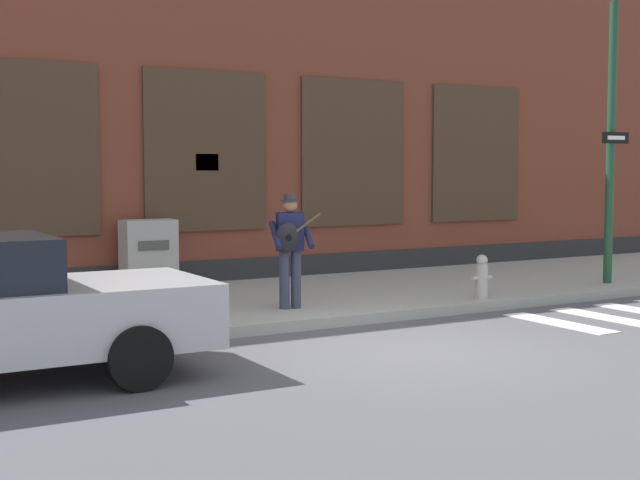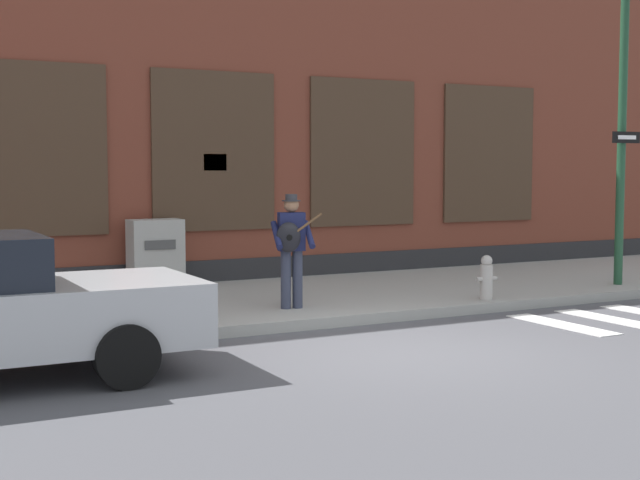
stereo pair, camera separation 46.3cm
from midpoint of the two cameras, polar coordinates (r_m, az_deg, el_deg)
The scene contains 6 objects.
ground_plane at distance 10.96m, azimuth 4.45°, elevation -7.04°, with size 160.00×160.00×0.00m, color #4C4C51.
sidewalk at distance 14.35m, azimuth -4.65°, elevation -3.97°, with size 28.00×4.48×0.15m.
building_backdrop at distance 18.22m, azimuth -10.60°, elevation 10.95°, with size 28.00×4.06×8.52m.
busker at distance 13.01m, azimuth -2.96°, elevation -0.25°, with size 0.72×0.64×1.68m.
utility_box at distance 15.45m, azimuth -11.76°, elevation -0.93°, with size 0.89×0.54×1.19m.
fire_hydrant at distance 14.29m, azimuth 9.40°, elevation -2.34°, with size 0.38×0.20×0.70m.
Camera 1 is at (-6.31, -8.71, 2.20)m, focal length 50.00 mm.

